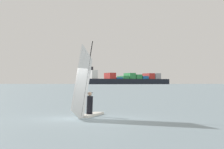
{
  "coord_description": "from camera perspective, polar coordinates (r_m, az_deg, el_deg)",
  "views": [
    {
      "loc": [
        -0.23,
        -18.69,
        1.75
      ],
      "look_at": [
        1.17,
        5.4,
        2.3
      ],
      "focal_mm": 61.39,
      "sensor_mm": 36.0,
      "label": 1
    }
  ],
  "objects": [
    {
      "name": "distant_headland",
      "position": [
        1344.05,
        -5.79,
        -0.59
      ],
      "size": [
        886.19,
        429.98,
        36.75
      ],
      "primitive_type": "cube",
      "rotation": [
        0.0,
        0.0,
        0.24
      ],
      "color": "#756B56",
      "rests_on": "ground_plane"
    },
    {
      "name": "ground_plane",
      "position": [
        18.77,
        -2.62,
        -6.66
      ],
      "size": [
        4000.0,
        4000.0,
        0.0
      ],
      "primitive_type": "plane",
      "color": "gray"
    },
    {
      "name": "windsurfer",
      "position": [
        19.87,
        -3.79,
        -3.3
      ],
      "size": [
        1.7,
        4.22,
        4.27
      ],
      "rotation": [
        0.0,
        0.0,
        1.24
      ],
      "color": "white",
      "rests_on": "ground_plane"
    },
    {
      "name": "cargo_ship",
      "position": [
        676.85,
        2.1,
        -0.78
      ],
      "size": [
        165.01,
        87.54,
        29.83
      ],
      "rotation": [
        0.0,
        0.0,
        0.38
      ],
      "color": "black",
      "rests_on": "ground_plane"
    }
  ]
}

